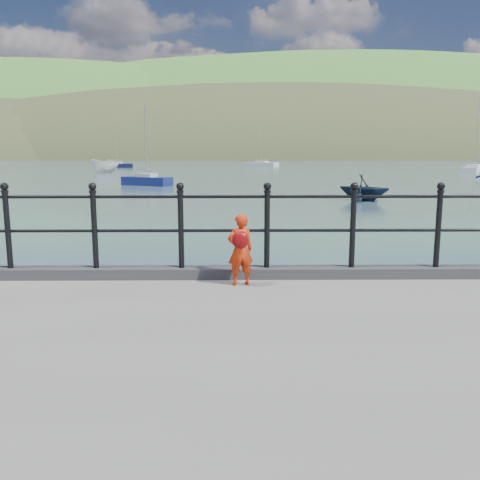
{
  "coord_description": "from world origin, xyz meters",
  "views": [
    {
      "loc": [
        0.14,
        -7.14,
        2.76
      ],
      "look_at": [
        0.22,
        -0.2,
        1.55
      ],
      "focal_mm": 38.0,
      "sensor_mm": 36.0,
      "label": 1
    }
  ],
  "objects_px": {
    "child": "(240,249)",
    "sailboat_far": "(474,169)",
    "launch_white": "(105,166)",
    "railing": "(224,220)",
    "sailboat_deep": "(262,164)",
    "launch_navy": "(364,188)",
    "sailboat_left": "(118,166)",
    "sailboat_port": "(147,181)"
  },
  "relations": [
    {
      "from": "child",
      "to": "launch_white",
      "type": "xyz_separation_m",
      "value": [
        -16.83,
        60.4,
        -0.58
      ]
    },
    {
      "from": "launch_white",
      "to": "sailboat_deep",
      "type": "bearing_deg",
      "value": 85.86
    },
    {
      "from": "sailboat_port",
      "to": "sailboat_far",
      "type": "height_order",
      "value": "sailboat_far"
    },
    {
      "from": "railing",
      "to": "sailboat_port",
      "type": "bearing_deg",
      "value": 101.34
    },
    {
      "from": "railing",
      "to": "sailboat_deep",
      "type": "distance_m",
      "value": 91.27
    },
    {
      "from": "railing",
      "to": "launch_navy",
      "type": "distance_m",
      "value": 22.91
    },
    {
      "from": "launch_white",
      "to": "launch_navy",
      "type": "bearing_deg",
      "value": -26.67
    },
    {
      "from": "launch_white",
      "to": "railing",
      "type": "bearing_deg",
      "value": -43.32
    },
    {
      "from": "child",
      "to": "sailboat_far",
      "type": "xyz_separation_m",
      "value": [
        33.27,
        64.07,
        -1.15
      ]
    },
    {
      "from": "railing",
      "to": "sailboat_left",
      "type": "distance_m",
      "value": 83.82
    },
    {
      "from": "sailboat_port",
      "to": "railing",
      "type": "bearing_deg",
      "value": -49.25
    },
    {
      "from": "launch_white",
      "to": "sailboat_left",
      "type": "height_order",
      "value": "sailboat_left"
    },
    {
      "from": "launch_navy",
      "to": "sailboat_port",
      "type": "height_order",
      "value": "sailboat_port"
    },
    {
      "from": "child",
      "to": "sailboat_port",
      "type": "relative_size",
      "value": 0.15
    },
    {
      "from": "child",
      "to": "launch_white",
      "type": "distance_m",
      "value": 62.71
    },
    {
      "from": "child",
      "to": "railing",
      "type": "bearing_deg",
      "value": -77.25
    },
    {
      "from": "sailboat_port",
      "to": "sailboat_far",
      "type": "bearing_deg",
      "value": 64.7
    },
    {
      "from": "sailboat_left",
      "to": "sailboat_deep",
      "type": "relative_size",
      "value": 0.74
    },
    {
      "from": "sailboat_left",
      "to": "child",
      "type": "bearing_deg",
      "value": -88.74
    },
    {
      "from": "launch_white",
      "to": "sailboat_far",
      "type": "xyz_separation_m",
      "value": [
        50.1,
        3.66,
        -0.57
      ]
    },
    {
      "from": "railing",
      "to": "launch_white",
      "type": "relative_size",
      "value": 3.84
    },
    {
      "from": "sailboat_port",
      "to": "sailboat_far",
      "type": "relative_size",
      "value": 0.59
    },
    {
      "from": "sailboat_deep",
      "to": "child",
      "type": "bearing_deg",
      "value": -57.58
    },
    {
      "from": "launch_white",
      "to": "sailboat_left",
      "type": "xyz_separation_m",
      "value": [
        -3.19,
        21.43,
        -0.57
      ]
    },
    {
      "from": "child",
      "to": "sailboat_deep",
      "type": "bearing_deg",
      "value": -109.79
    },
    {
      "from": "sailboat_port",
      "to": "sailboat_deep",
      "type": "height_order",
      "value": "sailboat_deep"
    },
    {
      "from": "sailboat_deep",
      "to": "sailboat_far",
      "type": "bearing_deg",
      "value": -8.68
    },
    {
      "from": "launch_white",
      "to": "sailboat_far",
      "type": "distance_m",
      "value": 50.24
    },
    {
      "from": "child",
      "to": "sailboat_far",
      "type": "height_order",
      "value": "sailboat_far"
    },
    {
      "from": "sailboat_deep",
      "to": "sailboat_far",
      "type": "xyz_separation_m",
      "value": [
        28.04,
        -27.43,
        0.0
      ]
    },
    {
      "from": "sailboat_left",
      "to": "railing",
      "type": "bearing_deg",
      "value": -88.82
    },
    {
      "from": "sailboat_port",
      "to": "launch_white",
      "type": "bearing_deg",
      "value": 140.41
    },
    {
      "from": "launch_navy",
      "to": "sailboat_left",
      "type": "bearing_deg",
      "value": 59.99
    },
    {
      "from": "launch_navy",
      "to": "sailboat_far",
      "type": "bearing_deg",
      "value": 3.73
    },
    {
      "from": "child",
      "to": "sailboat_far",
      "type": "relative_size",
      "value": 0.09
    },
    {
      "from": "launch_white",
      "to": "sailboat_port",
      "type": "distance_m",
      "value": 26.78
    },
    {
      "from": "railing",
      "to": "sailboat_left",
      "type": "xyz_separation_m",
      "value": [
        -19.81,
        81.44,
        -1.48
      ]
    },
    {
      "from": "launch_white",
      "to": "child",
      "type": "bearing_deg",
      "value": -43.22
    },
    {
      "from": "launch_navy",
      "to": "sailboat_left",
      "type": "distance_m",
      "value": 65.74
    },
    {
      "from": "launch_white",
      "to": "launch_navy",
      "type": "distance_m",
      "value": 45.32
    },
    {
      "from": "launch_white",
      "to": "sailboat_port",
      "type": "height_order",
      "value": "sailboat_port"
    },
    {
      "from": "child",
      "to": "sailboat_deep",
      "type": "distance_m",
      "value": 91.65
    }
  ]
}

